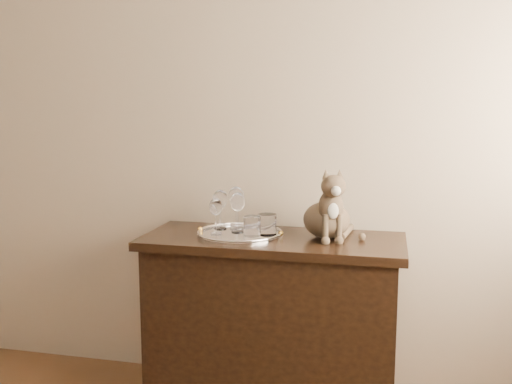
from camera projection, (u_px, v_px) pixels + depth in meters
wall_back at (172, 125)px, 2.98m from camera, size 4.00×0.10×2.70m
sideboard at (272, 325)px, 2.69m from camera, size 1.20×0.50×0.85m
tray at (240, 234)px, 2.67m from camera, size 0.40×0.40×0.01m
wine_glass_a at (220, 209)px, 2.75m from camera, size 0.07×0.07×0.19m
wine_glass_b at (236, 208)px, 2.76m from camera, size 0.08×0.08×0.21m
wine_glass_c at (216, 216)px, 2.64m from camera, size 0.06×0.06×0.17m
wine_glass_d at (238, 212)px, 2.68m from camera, size 0.07×0.07×0.19m
tumbler_a at (252, 226)px, 2.61m from camera, size 0.08×0.08×0.09m
tumbler_c at (267, 225)px, 2.63m from camera, size 0.09×0.09×0.10m
cat at (327, 202)px, 2.60m from camera, size 0.41×0.39×0.33m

